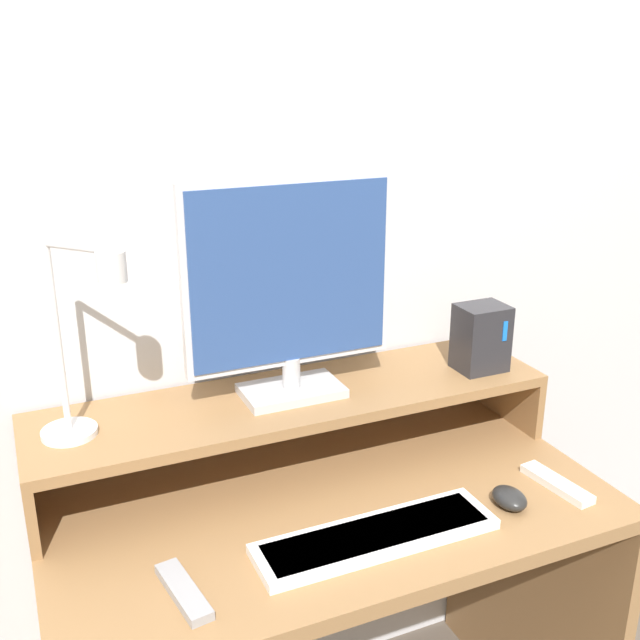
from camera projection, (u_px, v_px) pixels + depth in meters
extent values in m
cube|color=silver|center=(262.00, 190.00, 1.53)|extent=(6.00, 0.05, 2.50)
cube|color=olive|center=(328.00, 505.00, 1.43)|extent=(1.06, 0.59, 0.03)
cube|color=olive|center=(528.00, 586.00, 1.74)|extent=(0.03, 0.59, 0.68)
cube|color=olive|center=(27.00, 487.00, 1.35)|extent=(0.02, 0.27, 0.13)
cube|color=olive|center=(503.00, 389.00, 1.74)|extent=(0.02, 0.27, 0.13)
cube|color=olive|center=(295.00, 399.00, 1.52)|extent=(1.06, 0.27, 0.02)
cube|color=#BCBCC1|center=(292.00, 391.00, 1.51)|extent=(0.20, 0.12, 0.02)
cylinder|color=#BCBCC1|center=(291.00, 372.00, 1.50)|extent=(0.04, 0.04, 0.06)
cube|color=silver|center=(289.00, 273.00, 1.43)|extent=(0.42, 0.02, 0.37)
cube|color=#2D4C8C|center=(291.00, 275.00, 1.42)|extent=(0.40, 0.01, 0.35)
cylinder|color=silver|center=(69.00, 432.00, 1.35)|extent=(0.10, 0.10, 0.01)
cylinder|color=silver|center=(58.00, 340.00, 1.29)|extent=(0.01, 0.01, 0.34)
cylinder|color=silver|center=(77.00, 247.00, 1.21)|extent=(0.10, 0.11, 0.01)
cylinder|color=silver|center=(111.00, 267.00, 1.19)|extent=(0.05, 0.05, 0.05)
cube|color=#28282D|center=(481.00, 338.00, 1.61)|extent=(0.10, 0.08, 0.15)
cube|color=#1972F2|center=(505.00, 331.00, 1.58)|extent=(0.01, 0.00, 0.04)
cube|color=white|center=(376.00, 536.00, 1.30)|extent=(0.44, 0.12, 0.02)
cube|color=silver|center=(376.00, 534.00, 1.30)|extent=(0.40, 0.09, 0.01)
ellipsoid|color=black|center=(509.00, 498.00, 1.40)|extent=(0.06, 0.08, 0.03)
cube|color=#99999E|center=(184.00, 591.00, 1.17)|extent=(0.06, 0.16, 0.02)
cube|color=white|center=(557.00, 484.00, 1.46)|extent=(0.06, 0.16, 0.02)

